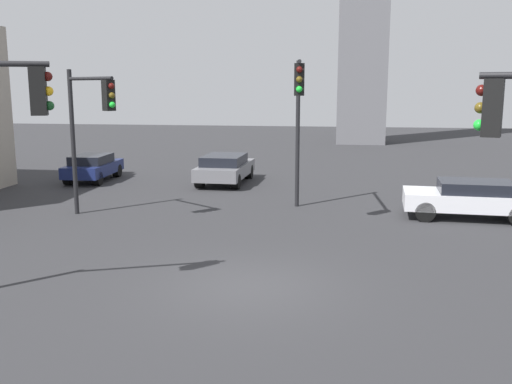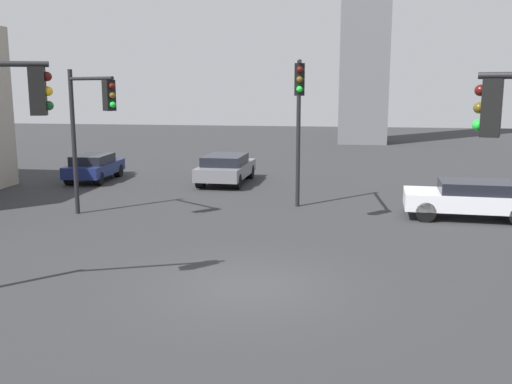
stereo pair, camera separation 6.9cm
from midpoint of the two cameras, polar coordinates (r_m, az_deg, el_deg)
name	(u,v)px [view 2 (the right image)]	position (r m, az deg, el deg)	size (l,w,h in m)	color
ground_plane	(247,286)	(13.78, -0.73, -9.27)	(108.93, 108.93, 0.00)	#2D2D30
traffic_light_0	(299,103)	(20.39, 4.36, 8.72)	(0.56, 4.09, 5.58)	black
traffic_light_2	(90,116)	(20.75, -15.96, 7.28)	(2.38, 1.77, 5.22)	black
car_1	(94,167)	(29.66, -15.65, 2.43)	(1.91, 3.98, 1.32)	navy
car_3	(226,168)	(27.87, -2.92, 2.41)	(2.20, 4.68, 1.39)	slate
car_5	(471,198)	(21.77, 20.54, -0.57)	(4.56, 2.24, 1.35)	silver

